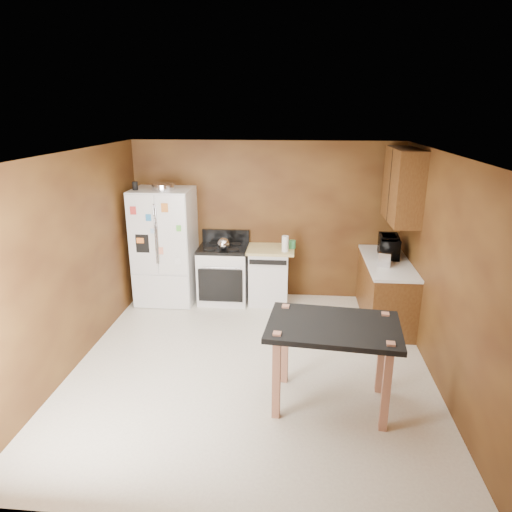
# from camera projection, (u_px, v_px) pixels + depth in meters

# --- Properties ---
(floor) EXTENTS (4.50, 4.50, 0.00)m
(floor) POSITION_uv_depth(u_px,v_px,m) (252.00, 365.00, 5.51)
(floor) COLOR white
(floor) RESTS_ON ground
(ceiling) EXTENTS (4.50, 4.50, 0.00)m
(ceiling) POSITION_uv_depth(u_px,v_px,m) (251.00, 154.00, 4.75)
(ceiling) COLOR white
(ceiling) RESTS_ON ground
(wall_back) EXTENTS (4.20, 0.00, 4.20)m
(wall_back) POSITION_uv_depth(u_px,v_px,m) (266.00, 221.00, 7.26)
(wall_back) COLOR brown
(wall_back) RESTS_ON ground
(wall_front) EXTENTS (4.20, 0.00, 4.20)m
(wall_front) POSITION_uv_depth(u_px,v_px,m) (217.00, 380.00, 3.00)
(wall_front) COLOR brown
(wall_front) RESTS_ON ground
(wall_left) EXTENTS (0.00, 4.50, 4.50)m
(wall_left) POSITION_uv_depth(u_px,v_px,m) (72.00, 262.00, 5.31)
(wall_left) COLOR brown
(wall_left) RESTS_ON ground
(wall_right) EXTENTS (0.00, 4.50, 4.50)m
(wall_right) POSITION_uv_depth(u_px,v_px,m) (444.00, 273.00, 4.95)
(wall_right) COLOR brown
(wall_right) RESTS_ON ground
(roasting_pan) EXTENTS (0.36, 0.36, 0.09)m
(roasting_pan) POSITION_uv_depth(u_px,v_px,m) (164.00, 187.00, 6.81)
(roasting_pan) COLOR silver
(roasting_pan) RESTS_ON refrigerator
(pen_cup) EXTENTS (0.08, 0.08, 0.12)m
(pen_cup) POSITION_uv_depth(u_px,v_px,m) (135.00, 186.00, 6.76)
(pen_cup) COLOR black
(pen_cup) RESTS_ON refrigerator
(kettle) EXTENTS (0.19, 0.19, 0.19)m
(kettle) POSITION_uv_depth(u_px,v_px,m) (223.00, 244.00, 6.93)
(kettle) COLOR silver
(kettle) RESTS_ON gas_range
(paper_towel) EXTENTS (0.11, 0.11, 0.24)m
(paper_towel) POSITION_uv_depth(u_px,v_px,m) (285.00, 244.00, 6.88)
(paper_towel) COLOR white
(paper_towel) RESTS_ON dishwasher
(green_canister) EXTENTS (0.14, 0.14, 0.12)m
(green_canister) POSITION_uv_depth(u_px,v_px,m) (292.00, 244.00, 7.06)
(green_canister) COLOR #42AC63
(green_canister) RESTS_ON dishwasher
(toaster) EXTENTS (0.24, 0.31, 0.20)m
(toaster) POSITION_uv_depth(u_px,v_px,m) (386.00, 258.00, 6.26)
(toaster) COLOR silver
(toaster) RESTS_ON right_cabinets
(microwave) EXTENTS (0.37, 0.52, 0.27)m
(microwave) POSITION_uv_depth(u_px,v_px,m) (389.00, 247.00, 6.61)
(microwave) COLOR black
(microwave) RESTS_ON right_cabinets
(refrigerator) EXTENTS (0.90, 0.80, 1.80)m
(refrigerator) POSITION_uv_depth(u_px,v_px,m) (165.00, 246.00, 7.14)
(refrigerator) COLOR white
(refrigerator) RESTS_ON ground
(gas_range) EXTENTS (0.76, 0.68, 1.10)m
(gas_range) POSITION_uv_depth(u_px,v_px,m) (224.00, 273.00, 7.25)
(gas_range) COLOR white
(gas_range) RESTS_ON ground
(dishwasher) EXTENTS (0.78, 0.63, 0.89)m
(dishwasher) POSITION_uv_depth(u_px,v_px,m) (269.00, 274.00, 7.21)
(dishwasher) COLOR white
(dishwasher) RESTS_ON ground
(right_cabinets) EXTENTS (0.63, 1.58, 2.45)m
(right_cabinets) POSITION_uv_depth(u_px,v_px,m) (390.00, 260.00, 6.48)
(right_cabinets) COLOR brown
(right_cabinets) RESTS_ON ground
(island) EXTENTS (1.38, 0.99, 0.93)m
(island) POSITION_uv_depth(u_px,v_px,m) (333.00, 337.00, 4.56)
(island) COLOR black
(island) RESTS_ON ground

